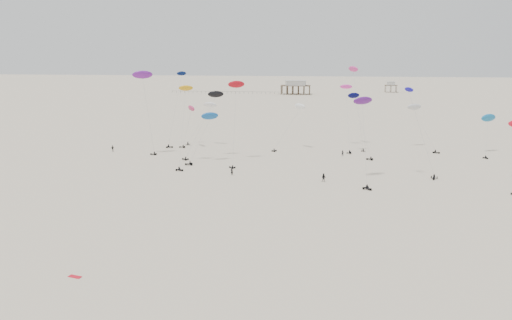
% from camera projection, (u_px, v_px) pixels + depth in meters
% --- Properties ---
extents(ground_plane, '(900.00, 900.00, 0.00)m').
position_uv_depth(ground_plane, '(294.00, 122.00, 212.12)').
color(ground_plane, beige).
extents(pavilion_main, '(21.00, 13.00, 9.80)m').
position_uv_depth(pavilion_main, '(296.00, 88.00, 357.81)').
color(pavilion_main, brown).
rests_on(pavilion_main, ground).
extents(pavilion_small, '(9.00, 7.00, 8.00)m').
position_uv_depth(pavilion_small, '(391.00, 88.00, 376.97)').
color(pavilion_small, brown).
rests_on(pavilion_small, ground).
extents(pier_fence, '(80.20, 0.20, 1.50)m').
position_uv_depth(pier_fence, '(225.00, 92.00, 365.97)').
color(pier_fence, black).
rests_on(pier_fence, ground).
extents(rig_1, '(4.20, 17.10, 22.65)m').
position_uv_depth(rig_1, '(347.00, 106.00, 152.29)').
color(rig_1, black).
rests_on(rig_1, ground).
extents(rig_2, '(7.51, 15.76, 20.74)m').
position_uv_depth(rig_2, '(358.00, 113.00, 143.06)').
color(rig_2, black).
rests_on(rig_2, ground).
extents(rig_3, '(8.57, 6.85, 20.96)m').
position_uv_depth(rig_3, '(424.00, 140.00, 115.31)').
color(rig_3, black).
rests_on(rig_3, ground).
extents(rig_4, '(6.46, 13.94, 14.08)m').
position_uv_depth(rig_4, '(488.00, 121.00, 144.86)').
color(rig_4, black).
rests_on(rig_4, ground).
extents(rig_5, '(10.03, 10.59, 15.14)m').
position_uv_depth(rig_5, '(296.00, 113.00, 150.77)').
color(rig_5, black).
rests_on(rig_5, ground).
extents(rig_6, '(5.53, 15.13, 20.23)m').
position_uv_depth(rig_6, '(364.00, 117.00, 112.22)').
color(rig_6, black).
rests_on(rig_6, ground).
extents(rig_7, '(4.73, 14.91, 22.03)m').
position_uv_depth(rig_7, '(184.00, 114.00, 128.67)').
color(rig_7, black).
rests_on(rig_7, ground).
extents(rig_8, '(10.46, 5.15, 14.17)m').
position_uv_depth(rig_8, '(206.00, 113.00, 157.45)').
color(rig_8, black).
rests_on(rig_8, ground).
extents(rig_9, '(7.65, 9.45, 13.84)m').
position_uv_depth(rig_9, '(205.00, 126.00, 132.28)').
color(rig_9, black).
rests_on(rig_9, ground).
extents(rig_10, '(4.80, 14.62, 22.64)m').
position_uv_depth(rig_10, '(236.00, 96.00, 132.49)').
color(rig_10, black).
rests_on(rig_10, ground).
extents(rig_11, '(4.91, 9.52, 23.08)m').
position_uv_depth(rig_11, '(175.00, 111.00, 154.79)').
color(rig_11, black).
rests_on(rig_11, ground).
extents(rig_12, '(5.40, 5.63, 13.07)m').
position_uv_depth(rig_12, '(189.00, 116.00, 153.40)').
color(rig_12, black).
rests_on(rig_12, ground).
extents(rig_13, '(10.42, 10.37, 19.39)m').
position_uv_depth(rig_13, '(209.00, 107.00, 138.30)').
color(rig_13, black).
rests_on(rig_13, ground).
extents(rig_14, '(8.86, 14.36, 16.51)m').
position_uv_depth(rig_14, '(418.00, 115.00, 152.59)').
color(rig_14, black).
rests_on(rig_14, ground).
extents(rig_15, '(6.03, 16.27, 26.08)m').
position_uv_depth(rig_15, '(355.00, 82.00, 154.54)').
color(rig_15, black).
rests_on(rig_15, ground).
extents(rig_16, '(7.03, 4.95, 24.06)m').
position_uv_depth(rig_16, '(144.00, 83.00, 140.41)').
color(rig_16, black).
rests_on(rig_16, ground).
extents(spectator_0, '(0.84, 0.65, 2.09)m').
position_uv_depth(spectator_0, '(232.00, 175.00, 118.97)').
color(spectator_0, black).
rests_on(spectator_0, ground).
extents(spectator_1, '(1.24, 0.96, 2.24)m').
position_uv_depth(spectator_1, '(324.00, 182.00, 112.81)').
color(spectator_1, black).
rests_on(spectator_1, ground).
extents(spectator_2, '(1.38, 0.89, 2.16)m').
position_uv_depth(spectator_2, '(113.00, 152.00, 147.75)').
color(spectator_2, black).
rests_on(spectator_2, ground).
extents(spectator_3, '(0.87, 0.78, 1.99)m').
position_uv_depth(spectator_3, '(342.00, 156.00, 141.22)').
color(spectator_3, black).
rests_on(spectator_3, ground).
extents(grounded_kite_b, '(1.91, 1.08, 0.07)m').
position_uv_depth(grounded_kite_b, '(75.00, 277.00, 64.61)').
color(grounded_kite_b, red).
rests_on(grounded_kite_b, ground).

